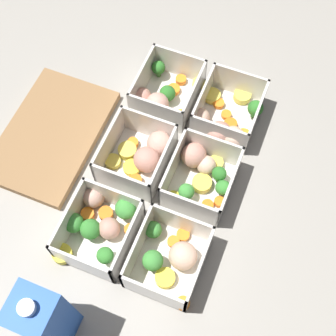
# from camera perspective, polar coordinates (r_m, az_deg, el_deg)

# --- Properties ---
(ground_plane) EXTENTS (4.00, 4.00, 0.00)m
(ground_plane) POSITION_cam_1_polar(r_m,az_deg,el_deg) (0.92, 0.00, -0.73)
(ground_plane) COLOR gray
(container_near_left) EXTENTS (0.14, 0.12, 0.08)m
(container_near_left) POSITION_cam_1_polar(r_m,az_deg,el_deg) (0.84, 0.22, -10.84)
(container_near_left) COLOR silver
(container_near_left) RESTS_ON ground_plane
(container_near_center) EXTENTS (0.14, 0.12, 0.08)m
(container_near_center) POSITION_cam_1_polar(r_m,az_deg,el_deg) (0.90, 4.02, -0.72)
(container_near_center) COLOR silver
(container_near_center) RESTS_ON ground_plane
(container_near_right) EXTENTS (0.17, 0.14, 0.08)m
(container_near_right) POSITION_cam_1_polar(r_m,az_deg,el_deg) (0.96, 7.09, 5.90)
(container_near_right) COLOR silver
(container_near_right) RESTS_ON ground_plane
(container_far_left) EXTENTS (0.17, 0.13, 0.08)m
(container_far_left) POSITION_cam_1_polar(r_m,az_deg,el_deg) (0.86, -8.42, -6.96)
(container_far_left) COLOR silver
(container_far_left) RESTS_ON ground_plane
(container_far_center) EXTENTS (0.15, 0.13, 0.08)m
(container_far_center) POSITION_cam_1_polar(r_m,az_deg,el_deg) (0.91, -3.11, 1.68)
(container_far_center) COLOR silver
(container_far_center) RESTS_ON ground_plane
(container_far_right) EXTENTS (0.14, 0.14, 0.08)m
(container_far_right) POSITION_cam_1_polar(r_m,az_deg,el_deg) (0.99, -0.59, 9.11)
(container_far_right) COLOR silver
(container_far_right) RESTS_ON ground_plane
(juice_carton) EXTENTS (0.07, 0.07, 0.20)m
(juice_carton) POSITION_cam_1_polar(r_m,az_deg,el_deg) (0.77, -14.82, -17.41)
(juice_carton) COLOR blue
(juice_carton) RESTS_ON ground_plane
(cutting_board) EXTENTS (0.28, 0.18, 0.02)m
(cutting_board) POSITION_cam_1_polar(r_m,az_deg,el_deg) (0.99, -13.99, 4.00)
(cutting_board) COLOR olive
(cutting_board) RESTS_ON ground_plane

